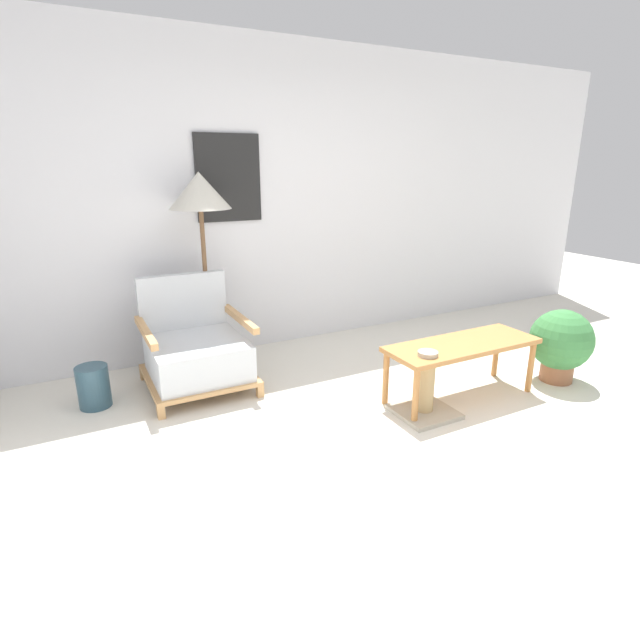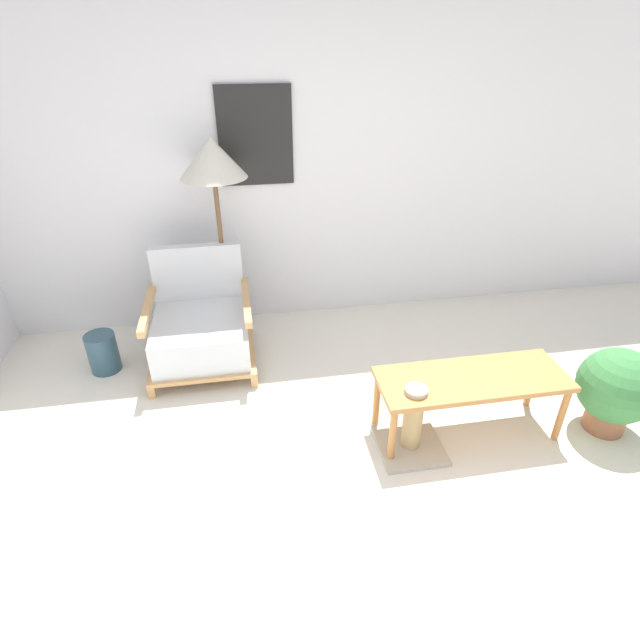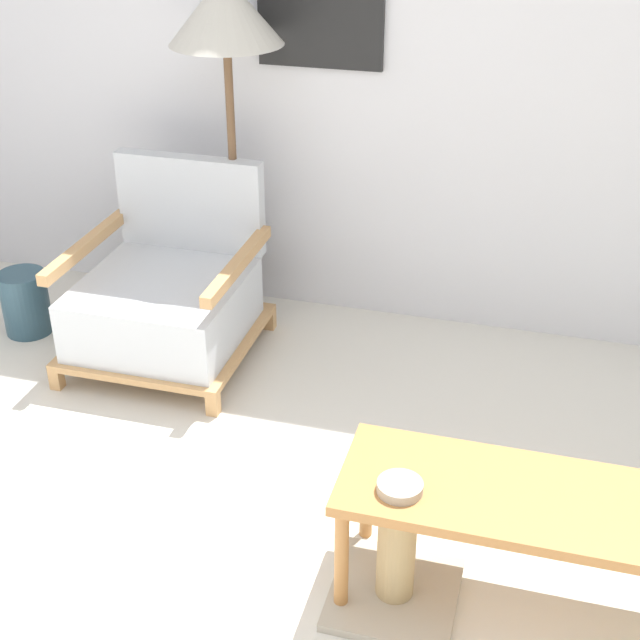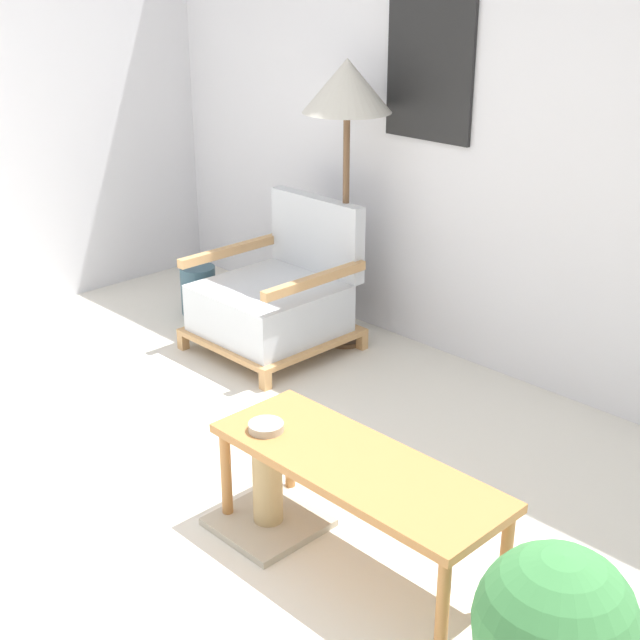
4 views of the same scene
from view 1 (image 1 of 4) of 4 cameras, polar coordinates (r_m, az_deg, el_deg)
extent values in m
plane|color=silver|center=(3.11, 14.97, -15.71)|extent=(14.00, 14.00, 0.00)
cube|color=silver|center=(4.68, -4.48, 13.50)|extent=(8.00, 0.06, 2.70)
cube|color=black|center=(4.45, -10.42, 15.66)|extent=(0.56, 0.02, 0.72)
cube|color=tan|center=(3.63, -17.71, -10.01)|extent=(0.05, 0.05, 0.09)
cube|color=tan|center=(3.79, -6.88, -8.04)|extent=(0.05, 0.05, 0.09)
cube|color=tan|center=(4.30, -19.55, -5.80)|extent=(0.05, 0.05, 0.09)
cube|color=tan|center=(4.43, -10.33, -4.32)|extent=(0.05, 0.05, 0.09)
cube|color=tan|center=(3.99, -13.69, -6.10)|extent=(0.77, 0.79, 0.03)
cube|color=silver|center=(3.92, -13.77, -4.18)|extent=(0.69, 0.69, 0.27)
cube|color=silver|center=(4.16, -15.41, 2.11)|extent=(0.69, 0.08, 0.44)
cube|color=tan|center=(3.79, -19.31, -1.31)|extent=(0.05, 0.73, 0.05)
cube|color=tan|center=(3.94, -9.12, 0.18)|extent=(0.05, 0.73, 0.05)
cylinder|color=brown|center=(4.42, -12.27, -4.98)|extent=(0.27, 0.27, 0.03)
cylinder|color=brown|center=(4.21, -12.85, 3.40)|extent=(0.04, 0.04, 1.30)
cone|color=beige|center=(4.10, -13.62, 14.21)|extent=(0.48, 0.48, 0.28)
cube|color=#B2753D|center=(3.75, 15.99, -2.76)|extent=(1.17, 0.42, 0.04)
cylinder|color=#B2753D|center=(3.38, 10.88, -8.64)|extent=(0.04, 0.04, 0.40)
cylinder|color=#B2753D|center=(4.10, 22.93, -4.98)|extent=(0.04, 0.04, 0.40)
cylinder|color=#B2753D|center=(3.63, 7.53, -6.60)|extent=(0.04, 0.04, 0.40)
cylinder|color=#B2753D|center=(4.31, 19.48, -3.53)|extent=(0.04, 0.04, 0.40)
cylinder|color=#2D4C5B|center=(3.92, -24.46, -6.94)|extent=(0.22, 0.22, 0.31)
cylinder|color=#935B3D|center=(4.45, 25.40, -5.38)|extent=(0.25, 0.25, 0.14)
sphere|color=#3D7F42|center=(4.36, 25.86, -2.04)|extent=(0.48, 0.48, 0.48)
cube|color=#B2A893|center=(3.61, 11.78, -10.21)|extent=(0.39, 0.39, 0.03)
cylinder|color=tan|center=(3.52, 11.99, -7.15)|extent=(0.12, 0.12, 0.39)
cylinder|color=#B2A893|center=(3.44, 12.22, -3.85)|extent=(0.14, 0.14, 0.04)
camera|label=2|loc=(1.33, 57.19, 37.65)|focal=28.00mm
camera|label=3|loc=(2.49, 56.46, 21.16)|focal=50.00mm
camera|label=4|loc=(4.42, 58.55, 15.36)|focal=50.00mm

